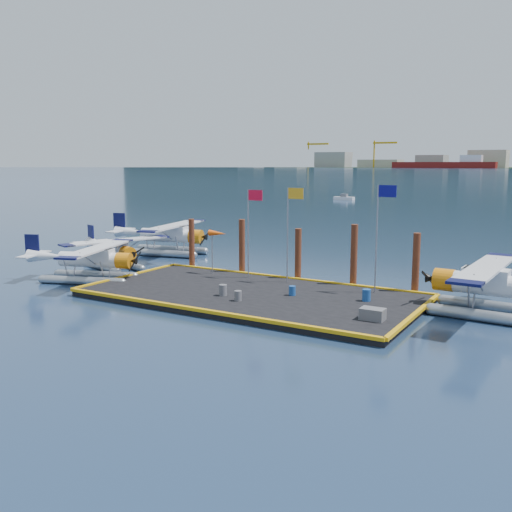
{
  "coord_description": "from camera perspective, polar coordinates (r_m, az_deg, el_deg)",
  "views": [
    {
      "loc": [
        17.44,
        -29.01,
        8.21
      ],
      "look_at": [
        -0.83,
        2.0,
        2.29
      ],
      "focal_mm": 40.0,
      "sensor_mm": 36.0,
      "label": 1
    }
  ],
  "objects": [
    {
      "name": "drum_3",
      "position": [
        33.87,
        -3.33,
        -3.43
      ],
      "size": [
        0.47,
        0.47,
        0.67
      ],
      "primitive_type": "cylinder",
      "color": "#56565B",
      "rests_on": "dock"
    },
    {
      "name": "seaplane_d",
      "position": [
        32.86,
        22.64,
        -3.02
      ],
      "size": [
        9.3,
        10.24,
        3.64
      ],
      "rotation": [
        0.0,
        0.0,
        1.53
      ],
      "color": "gray",
      "rests_on": "ground"
    },
    {
      "name": "piling_4",
      "position": [
        36.09,
        15.69,
        -0.92
      ],
      "size": [
        0.44,
        0.44,
        4.0
      ],
      "primitive_type": "cylinder",
      "color": "#441E13",
      "rests_on": "ground"
    },
    {
      "name": "piling_0",
      "position": [
        43.54,
        -6.45,
        1.08
      ],
      "size": [
        0.44,
        0.44,
        4.0
      ],
      "primitive_type": "cylinder",
      "color": "#441E13",
      "rests_on": "ground"
    },
    {
      "name": "seaplane_b",
      "position": [
        45.57,
        -13.95,
        0.39
      ],
      "size": [
        8.06,
        8.56,
        3.08
      ],
      "rotation": [
        0.0,
        0.0,
        -1.92
      ],
      "color": "gray",
      "rests_on": "ground"
    },
    {
      "name": "flagpole_red",
      "position": [
        38.48,
        -0.52,
        3.65
      ],
      "size": [
        1.14,
        0.08,
        6.0
      ],
      "color": "gray",
      "rests_on": "dock"
    },
    {
      "name": "dock_bumpers",
      "position": [
        34.72,
        -0.5,
        -3.51
      ],
      "size": [
        20.25,
        10.25,
        0.18
      ],
      "primitive_type": null,
      "color": "#D2990C",
      "rests_on": "dock"
    },
    {
      "name": "flagpole_yellow",
      "position": [
        37.02,
        3.46,
        3.59
      ],
      "size": [
        1.14,
        0.08,
        6.2
      ],
      "color": "gray",
      "rests_on": "dock"
    },
    {
      "name": "piling_2",
      "position": [
        38.87,
        4.23,
        -0.03
      ],
      "size": [
        0.44,
        0.44,
        3.8
      ],
      "primitive_type": "cylinder",
      "color": "#441E13",
      "rests_on": "ground"
    },
    {
      "name": "ground",
      "position": [
        34.83,
        -0.5,
        -4.29
      ],
      "size": [
        4000.0,
        4000.0,
        0.0
      ],
      "primitive_type": "plane",
      "color": "#182A4A",
      "rests_on": "ground"
    },
    {
      "name": "piling_3",
      "position": [
        37.26,
        9.76,
        -0.16
      ],
      "size": [
        0.44,
        0.44,
        4.3
      ],
      "primitive_type": "cylinder",
      "color": "#441E13",
      "rests_on": "ground"
    },
    {
      "name": "seaplane_c",
      "position": [
        51.53,
        -8.62,
        1.84
      ],
      "size": [
        9.44,
        10.27,
        3.64
      ],
      "rotation": [
        0.0,
        0.0,
        -1.37
      ],
      "color": "gray",
      "rests_on": "ground"
    },
    {
      "name": "crate",
      "position": [
        29.3,
        11.58,
        -5.71
      ],
      "size": [
        1.2,
        0.8,
        0.6
      ],
      "primitive_type": "cube",
      "color": "#56565B",
      "rests_on": "dock"
    },
    {
      "name": "windsock",
      "position": [
        40.08,
        -3.87,
        2.18
      ],
      "size": [
        1.4,
        0.44,
        3.12
      ],
      "color": "gray",
      "rests_on": "dock"
    },
    {
      "name": "dock",
      "position": [
        34.79,
        -0.5,
        -3.97
      ],
      "size": [
        20.0,
        10.0,
        0.4
      ],
      "primitive_type": "cube",
      "color": "black",
      "rests_on": "ground"
    },
    {
      "name": "flagpole_blue",
      "position": [
        34.7,
        12.32,
        3.3
      ],
      "size": [
        1.14,
        0.08,
        6.5
      ],
      "color": "gray",
      "rests_on": "dock"
    },
    {
      "name": "drum_1",
      "position": [
        32.59,
        -1.81,
        -4.0
      ],
      "size": [
        0.42,
        0.42,
        0.59
      ],
      "primitive_type": "cylinder",
      "color": "#56565B",
      "rests_on": "dock"
    },
    {
      "name": "seaplane_a",
      "position": [
        40.99,
        -15.97,
        -0.58
      ],
      "size": [
        8.44,
        8.98,
        3.23
      ],
      "rotation": [
        0.0,
        0.0,
        -1.22
      ],
      "color": "gray",
      "rests_on": "ground"
    },
    {
      "name": "drum_2",
      "position": [
        33.96,
        3.64,
        -3.48
      ],
      "size": [
        0.41,
        0.41,
        0.57
      ],
      "primitive_type": "cylinder",
      "color": "navy",
      "rests_on": "dock"
    },
    {
      "name": "piling_1",
      "position": [
        41.0,
        -1.41,
        0.77
      ],
      "size": [
        0.44,
        0.44,
        4.2
      ],
      "primitive_type": "cylinder",
      "color": "#441E13",
      "rests_on": "ground"
    },
    {
      "name": "drum_4",
      "position": [
        33.12,
        10.99,
        -3.87
      ],
      "size": [
        0.48,
        0.48,
        0.68
      ],
      "primitive_type": "cylinder",
      "color": "navy",
      "rests_on": "dock"
    }
  ]
}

